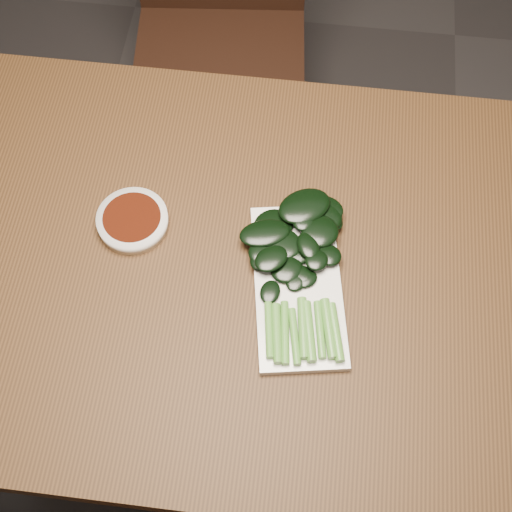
{
  "coord_description": "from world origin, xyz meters",
  "views": [
    {
      "loc": [
        0.1,
        -0.53,
        1.8
      ],
      "look_at": [
        0.03,
        0.01,
        0.76
      ],
      "focal_mm": 50.0,
      "sensor_mm": 36.0,
      "label": 1
    }
  ],
  "objects_px": {
    "serving_plate": "(298,285)",
    "gai_lan": "(300,255)",
    "table": "(238,280)",
    "chair_far": "(220,28)",
    "sauce_bowl": "(133,221)"
  },
  "relations": [
    {
      "from": "serving_plate",
      "to": "gai_lan",
      "type": "xyz_separation_m",
      "value": [
        -0.0,
        0.05,
        0.02
      ]
    },
    {
      "from": "chair_far",
      "to": "sauce_bowl",
      "type": "bearing_deg",
      "value": -97.77
    },
    {
      "from": "serving_plate",
      "to": "table",
      "type": "bearing_deg",
      "value": 161.54
    },
    {
      "from": "chair_far",
      "to": "serving_plate",
      "type": "relative_size",
      "value": 2.85
    },
    {
      "from": "table",
      "to": "chair_far",
      "type": "relative_size",
      "value": 1.57
    },
    {
      "from": "chair_far",
      "to": "serving_plate",
      "type": "bearing_deg",
      "value": -77.82
    },
    {
      "from": "serving_plate",
      "to": "gai_lan",
      "type": "height_order",
      "value": "gai_lan"
    },
    {
      "from": "table",
      "to": "chair_far",
      "type": "distance_m",
      "value": 0.82
    },
    {
      "from": "gai_lan",
      "to": "serving_plate",
      "type": "bearing_deg",
      "value": -88.06
    },
    {
      "from": "sauce_bowl",
      "to": "gai_lan",
      "type": "xyz_separation_m",
      "value": [
        0.29,
        -0.04,
        0.01
      ]
    },
    {
      "from": "table",
      "to": "sauce_bowl",
      "type": "distance_m",
      "value": 0.21
    },
    {
      "from": "sauce_bowl",
      "to": "gai_lan",
      "type": "relative_size",
      "value": 0.37
    },
    {
      "from": "sauce_bowl",
      "to": "serving_plate",
      "type": "bearing_deg",
      "value": -16.32
    },
    {
      "from": "sauce_bowl",
      "to": "gai_lan",
      "type": "distance_m",
      "value": 0.29
    },
    {
      "from": "gai_lan",
      "to": "sauce_bowl",
      "type": "bearing_deg",
      "value": 172.44
    }
  ]
}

